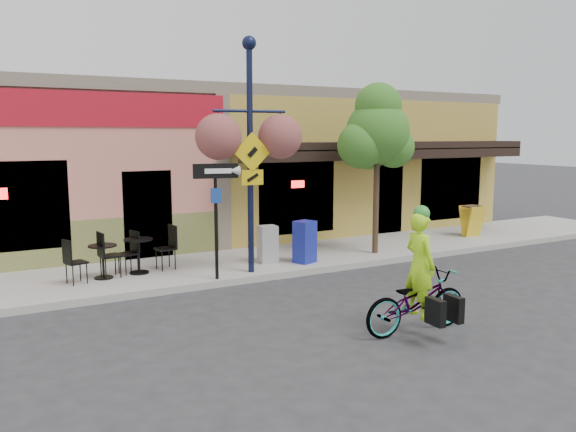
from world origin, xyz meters
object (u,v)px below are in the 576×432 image
object	(u,v)px
bicycle	(416,301)
one_way_sign	(216,222)
newspaper_box_grey	(268,244)
newspaper_box_blue	(305,242)
street_tree	(377,168)
cyclist_rider	(419,280)
building	(205,163)
lamp_post	(250,157)

from	to	relation	value
bicycle	one_way_sign	distance (m)	4.61
bicycle	newspaper_box_grey	bearing A→B (deg)	3.46
newspaper_box_blue	street_tree	distance (m)	2.73
cyclist_rider	street_tree	world-z (taller)	street_tree
building	newspaper_box_blue	bearing A→B (deg)	-89.00
newspaper_box_grey	street_tree	xyz separation A→B (m)	(2.92, -0.34, 1.74)
cyclist_rider	newspaper_box_blue	distance (m)	4.64
one_way_sign	newspaper_box_grey	bearing A→B (deg)	38.76
lamp_post	street_tree	xyz separation A→B (m)	(3.66, 0.33, -0.36)
building	bicycle	size ratio (longest dim) A/B	9.35
lamp_post	one_way_sign	bearing A→B (deg)	-161.46
building	street_tree	world-z (taller)	street_tree
building	bicycle	distance (m)	11.15
cyclist_rider	bicycle	bearing A→B (deg)	91.50
newspaper_box_grey	street_tree	bearing A→B (deg)	-1.20
bicycle	street_tree	world-z (taller)	street_tree
newspaper_box_grey	street_tree	size ratio (longest dim) A/B	0.20
lamp_post	street_tree	distance (m)	3.69
cyclist_rider	newspaper_box_grey	distance (m)	5.05
newspaper_box_blue	street_tree	xyz separation A→B (m)	(2.15, 0.09, 1.68)
one_way_sign	newspaper_box_blue	distance (m)	2.55
street_tree	one_way_sign	bearing A→B (deg)	-173.15
building	newspaper_box_grey	size ratio (longest dim) A/B	20.64
building	lamp_post	distance (m)	6.79
building	cyclist_rider	size ratio (longest dim) A/B	10.66
bicycle	one_way_sign	bearing A→B (deg)	25.02
building	newspaper_box_blue	xyz separation A→B (m)	(0.11, -6.40, -1.60)
building	street_tree	distance (m)	6.70
newspaper_box_blue	newspaper_box_grey	size ratio (longest dim) A/B	1.13
building	lamp_post	size ratio (longest dim) A/B	3.58
bicycle	cyclist_rider	size ratio (longest dim) A/B	1.14
one_way_sign	newspaper_box_blue	bearing A→B (deg)	21.08
lamp_post	newspaper_box_blue	distance (m)	2.55
building	newspaper_box_blue	size ratio (longest dim) A/B	18.22
cyclist_rider	newspaper_box_blue	bearing A→B (deg)	-5.23
street_tree	bicycle	bearing A→B (deg)	-120.28
building	cyclist_rider	xyz separation A→B (m)	(-0.43, -11.00, -1.40)
cyclist_rider	newspaper_box_grey	world-z (taller)	cyclist_rider
newspaper_box_grey	newspaper_box_blue	bearing A→B (deg)	-23.95
one_way_sign	newspaper_box_grey	size ratio (longest dim) A/B	2.76
building	one_way_sign	bearing A→B (deg)	-108.48
bicycle	street_tree	bearing A→B (deg)	-28.77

